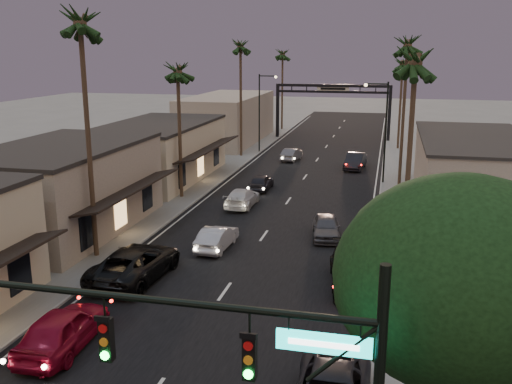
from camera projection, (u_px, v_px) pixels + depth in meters
The scene contains 29 objects.
ground at pixel (295, 192), 48.09m from camera, with size 200.00×200.00×0.00m, color slate.
road at pixel (303, 179), 52.82m from camera, with size 14.00×120.00×0.02m, color black.
sidewalk_left at pixel (226, 160), 61.53m from camera, with size 5.00×92.00×0.12m, color slate.
sidewalk_right at pixel (407, 169), 57.30m from camera, with size 5.00×92.00×0.12m, color slate.
storefront_mid at pixel (63, 191), 37.10m from camera, with size 8.00×14.00×5.50m, color gray.
storefront_far at pixel (159, 153), 52.27m from camera, with size 8.00×16.00×5.00m, color #C3B695.
storefront_dist at pixel (228, 119), 73.87m from camera, with size 8.00×20.00×6.00m, color gray.
building_right at pixel (472, 171), 44.38m from camera, with size 8.00×18.00×5.00m, color gray.
traffic_signal at pixel (282, 382), 11.60m from camera, with size 8.51×0.22×7.80m.
corner_tree at pixel (463, 291), 13.80m from camera, with size 6.20×6.20×8.80m.
arch at pixel (333, 98), 75.09m from camera, with size 15.20×0.40×7.27m.
streetlight_right at pixel (383, 124), 49.99m from camera, with size 2.13×0.30×9.00m.
streetlight_left at pixel (262, 107), 65.34m from camera, with size 2.13×0.30×9.00m.
palm_lb at pixel (79, 16), 29.77m from camera, with size 3.20×3.20×15.20m.
palm_lc at pixel (177, 66), 43.69m from camera, with size 3.20×3.20×12.20m.
palm_ld at pixel (240, 43), 61.17m from camera, with size 3.20×3.20×14.20m.
palm_ra at pixel (416, 54), 28.30m from camera, with size 3.20×3.20×13.20m.
palm_rb at pixel (408, 40), 46.95m from camera, with size 3.20×3.20×14.20m.
palm_rc at pixel (403, 60), 66.31m from camera, with size 3.20×3.20×12.20m.
palm_far at pixel (283, 51), 83.06m from camera, with size 3.20×3.20×13.20m.
oncoming_red at pixel (63, 329), 22.69m from camera, with size 2.03×5.05×1.72m, color maroon.
oncoming_pickup at pixel (135, 263), 29.61m from camera, with size 2.93×6.36×1.77m, color black.
oncoming_silver at pixel (217, 238), 34.24m from camera, with size 1.46×4.20×1.38m, color #A8A8AE.
oncoming_white at pixel (242, 198), 43.53m from camera, with size 1.94×4.77×1.39m, color silver.
oncoming_dgrey at pixel (261, 182), 48.67m from camera, with size 1.59×3.94×1.34m, color black.
oncoming_grey_far at pixel (291, 154), 61.64m from camera, with size 1.41×4.04×1.33m, color #57565C.
curbside_black at pixel (355, 270), 28.72m from camera, with size 2.37×5.84×1.69m, color black.
curbside_grey at pixel (326, 227), 36.24m from camera, with size 1.69×4.20×1.43m, color #47464B.
curbside_far at pixel (355, 161), 57.27m from camera, with size 1.67×4.79×1.58m, color black.
Camera 1 is at (7.53, -6.17, 11.65)m, focal length 40.00 mm.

